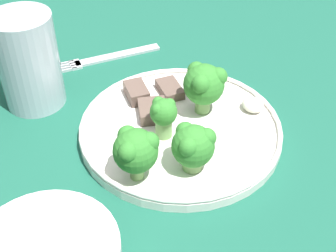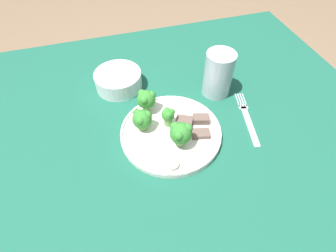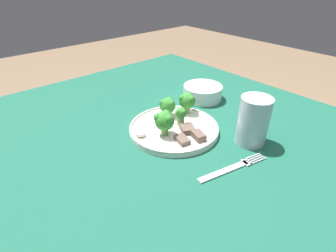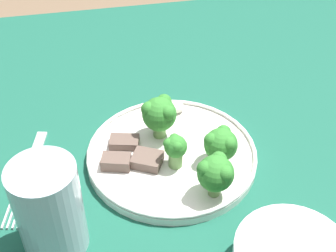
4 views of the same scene
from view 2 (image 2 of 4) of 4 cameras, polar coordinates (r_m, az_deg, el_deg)
name	(u,v)px [view 2 (image 2 of 4)]	position (r m, az deg, el deg)	size (l,w,h in m)	color
ground_plane	(170,236)	(1.33, 0.42, -22.75)	(8.00, 8.00, 0.00)	#7F664C
table	(171,159)	(0.73, 0.72, -7.19)	(1.15, 1.02, 0.75)	#195642
dinner_plate	(171,132)	(0.65, 0.74, -1.39)	(0.25, 0.25, 0.02)	white
fork	(247,119)	(0.72, 16.88, 1.57)	(0.06, 0.19, 0.00)	silver
cream_bowl	(118,80)	(0.78, -10.73, 9.74)	(0.13, 0.13, 0.05)	white
drinking_glass	(218,76)	(0.74, 10.81, 10.63)	(0.08, 0.08, 0.13)	#B2C1CC
broccoli_floret_near_rim_left	(146,99)	(0.67, -4.77, 5.86)	(0.05, 0.05, 0.06)	#709E56
broccoli_floret_center_left	(181,133)	(0.59, 2.82, -1.53)	(0.05, 0.05, 0.07)	#709E56
broccoli_floret_back_left	(142,119)	(0.63, -5.67, 1.52)	(0.05, 0.05, 0.06)	#709E56
broccoli_floret_front_left	(168,115)	(0.64, 0.05, 2.32)	(0.03, 0.03, 0.05)	#709E56
meat_slice_front_slice	(184,122)	(0.66, 3.52, 0.86)	(0.05, 0.05, 0.02)	brown
meat_slice_middle_slice	(201,134)	(0.64, 7.12, -1.67)	(0.05, 0.04, 0.01)	brown
meat_slice_rear_slice	(201,119)	(0.67, 7.19, 1.50)	(0.05, 0.04, 0.02)	brown
sauce_dollop	(172,165)	(0.58, 0.97, -8.40)	(0.03, 0.03, 0.02)	silver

